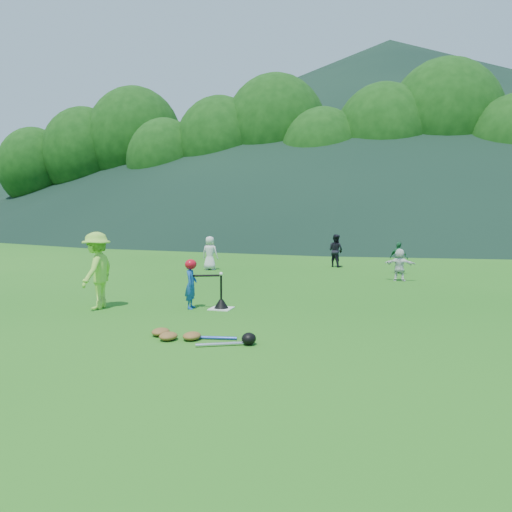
# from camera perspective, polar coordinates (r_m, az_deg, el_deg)

# --- Properties ---
(ground) EXTENTS (120.00, 120.00, 0.00)m
(ground) POSITION_cam_1_polar(r_m,az_deg,el_deg) (10.47, -3.99, -6.06)
(ground) COLOR #1E6016
(ground) RESTS_ON ground
(home_plate) EXTENTS (0.45, 0.45, 0.02)m
(home_plate) POSITION_cam_1_polar(r_m,az_deg,el_deg) (10.47, -3.99, -6.01)
(home_plate) COLOR silver
(home_plate) RESTS_ON ground
(baseball) EXTENTS (0.08, 0.08, 0.08)m
(baseball) POSITION_cam_1_polar(r_m,az_deg,el_deg) (10.35, -4.02, -2.05)
(baseball) COLOR white
(baseball) RESTS_ON batting_tee
(batter_child) EXTENTS (0.31, 0.41, 1.01)m
(batter_child) POSITION_cam_1_polar(r_m,az_deg,el_deg) (10.50, -7.44, -3.26)
(batter_child) COLOR #164B98
(batter_child) RESTS_ON ground
(adult_coach) EXTENTS (0.72, 1.10, 1.60)m
(adult_coach) POSITION_cam_1_polar(r_m,az_deg,el_deg) (10.91, -17.72, -1.58)
(adult_coach) COLOR #95DF41
(adult_coach) RESTS_ON ground
(fielder_a) EXTENTS (0.59, 0.40, 1.18)m
(fielder_a) POSITION_cam_1_polar(r_m,az_deg,el_deg) (17.50, -5.29, 0.33)
(fielder_a) COLOR silver
(fielder_a) RESTS_ON ground
(fielder_b) EXTENTS (0.74, 0.69, 1.21)m
(fielder_b) POSITION_cam_1_polar(r_m,az_deg,el_deg) (18.59, 9.10, 0.61)
(fielder_b) COLOR black
(fielder_b) RESTS_ON ground
(fielder_c) EXTENTS (0.66, 0.49, 1.05)m
(fielder_c) POSITION_cam_1_polar(r_m,az_deg,el_deg) (16.95, 16.01, -0.21)
(fielder_c) COLOR #1E663B
(fielder_c) RESTS_ON ground
(fielder_d) EXTENTS (0.91, 0.35, 0.96)m
(fielder_d) POSITION_cam_1_polar(r_m,az_deg,el_deg) (15.20, 16.09, -0.97)
(fielder_d) COLOR white
(fielder_d) RESTS_ON ground
(batting_tee) EXTENTS (0.30, 0.30, 0.68)m
(batting_tee) POSITION_cam_1_polar(r_m,az_deg,el_deg) (10.44, -4.00, -5.36)
(batting_tee) COLOR black
(batting_tee) RESTS_ON home_plate
(batter_gear) EXTENTS (0.73, 0.26, 0.37)m
(batter_gear) POSITION_cam_1_polar(r_m,az_deg,el_deg) (10.45, -7.34, -1.05)
(batter_gear) COLOR red
(batter_gear) RESTS_ON ground
(equipment_pile) EXTENTS (1.80, 0.68, 0.19)m
(equipment_pile) POSITION_cam_1_polar(r_m,az_deg,el_deg) (8.01, -7.37, -9.05)
(equipment_pile) COLOR olive
(equipment_pile) RESTS_ON ground
(outfield_fence) EXTENTS (70.07, 0.08, 1.33)m
(outfield_fence) POSITION_cam_1_polar(r_m,az_deg,el_deg) (37.80, 11.29, 2.92)
(outfield_fence) COLOR gray
(outfield_fence) RESTS_ON ground
(tree_line) EXTENTS (70.04, 11.40, 14.82)m
(tree_line) POSITION_cam_1_polar(r_m,az_deg,el_deg) (44.00, 12.50, 12.98)
(tree_line) COLOR #382314
(tree_line) RESTS_ON ground
(distant_hills) EXTENTS (155.00, 140.00, 32.00)m
(distant_hills) POSITION_cam_1_polar(r_m,az_deg,el_deg) (93.02, 9.97, 12.95)
(distant_hills) COLOR black
(distant_hills) RESTS_ON ground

